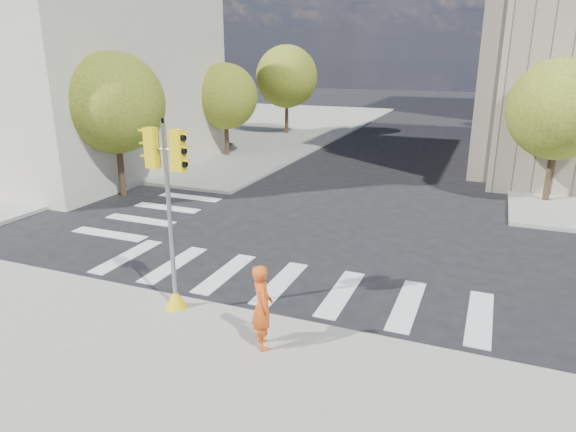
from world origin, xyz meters
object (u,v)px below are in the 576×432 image
at_px(lamp_near, 565,91).
at_px(lamp_far, 545,78).
at_px(traffic_signal, 171,232).
at_px(photographer, 262,307).
at_px(planter_wall, 1,192).

bearing_deg(lamp_near, lamp_far, 90.00).
height_order(traffic_signal, photographer, traffic_signal).
bearing_deg(lamp_far, traffic_signal, -106.84).
distance_m(lamp_near, traffic_signal, 21.19).
distance_m(photographer, planter_wall, 17.29).
bearing_deg(photographer, lamp_near, -56.45).
bearing_deg(traffic_signal, lamp_near, 66.53).
xyz_separation_m(lamp_near, planter_wall, (-23.00, -12.70, -4.18)).
height_order(lamp_near, lamp_far, same).
relative_size(lamp_near, planter_wall, 1.35).
relative_size(lamp_near, lamp_far, 1.00).
height_order(traffic_signal, planter_wall, traffic_signal).
bearing_deg(lamp_near, photographer, -110.05).
height_order(lamp_far, planter_wall, lamp_far).
relative_size(photographer, planter_wall, 0.32).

